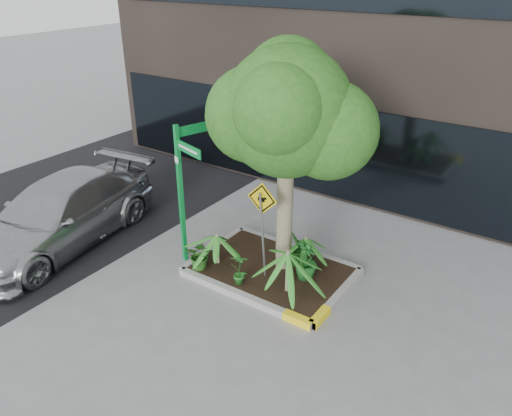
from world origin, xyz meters
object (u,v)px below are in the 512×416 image
Objects in this scene: cattle_sign at (262,216)px; parked_car at (59,214)px; street_sign_post at (184,180)px; tree at (288,112)px.

parked_car is at bearing -166.93° from cattle_sign.
street_sign_post reaches higher than cattle_sign.
cattle_sign is (-0.10, -0.70, -1.92)m from tree.
tree reaches higher than cattle_sign.
tree is at bearing 39.44° from street_sign_post.
cattle_sign is at bearing 20.87° from street_sign_post.
street_sign_post reaches higher than parked_car.
cattle_sign is (1.90, 0.13, -0.33)m from street_sign_post.
parked_car is 5.14m from cattle_sign.
cattle_sign is (4.91, 1.23, 0.86)m from parked_car.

